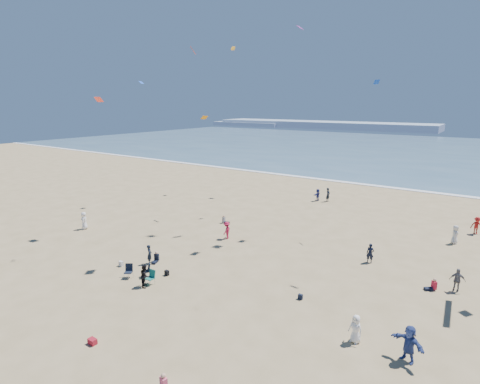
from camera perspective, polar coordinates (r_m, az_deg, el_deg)
The scene contains 13 objects.
ground at distance 22.99m, azimuth -16.54°, elevation -19.04°, with size 220.00×220.00×0.00m, color tan.
ocean at distance 108.56m, azimuth 26.22°, elevation 5.60°, with size 220.00×100.00×0.06m, color #476B84.
surf_line at distance 60.08m, azimuth 18.79°, elevation 1.05°, with size 220.00×1.20×0.08m, color white.
headland_far at distance 197.13m, azimuth 12.16°, elevation 10.01°, with size 110.00×20.00×3.20m, color #7A8EA8.
headland_near at distance 211.50m, azimuth 1.41°, elevation 10.34°, with size 40.00×14.00×2.00m, color #7A8EA8.
standing_flyers at distance 30.60m, azimuth 12.11°, elevation -8.58°, with size 33.02×35.90×1.86m.
seated_group at distance 25.11m, azimuth -0.33°, elevation -14.39°, with size 21.10×23.21×0.84m.
chair_cluster at distance 27.73m, azimuth -14.82°, elevation -11.87°, with size 2.73×1.63×1.00m.
white_tote at distance 30.42m, azimuth -17.68°, elevation -10.36°, with size 0.35×0.20×0.40m, color silver.
black_backpack at distance 28.11m, azimuth -11.09°, elevation -12.00°, with size 0.30×0.22×0.38m, color black.
cooler at distance 22.12m, azimuth -21.56°, elevation -20.41°, with size 0.45×0.30×0.30m, color maroon.
navy_bag at distance 24.89m, azimuth 9.19°, elevation -15.49°, with size 0.28×0.18×0.34m, color black.
kites_aloft at distance 25.93m, azimuth 21.28°, elevation 17.27°, with size 48.19×40.12×29.52m.
Camera 1 is at (15.62, -11.75, 12.11)m, focal length 28.00 mm.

